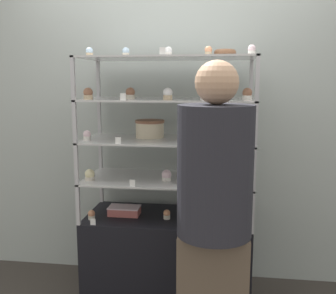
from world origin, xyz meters
TOP-DOWN VIEW (x-y plane):
  - back_wall at (0.00, 0.41)m, footprint 8.00×0.05m
  - display_base at (0.00, 0.00)m, footprint 1.16×0.54m
  - display_riser_lower at (0.00, 0.00)m, footprint 1.16×0.54m
  - display_riser_middle at (0.00, 0.00)m, footprint 1.16×0.54m
  - display_riser_upper at (0.00, 0.00)m, footprint 1.16×0.54m
  - display_riser_top at (0.00, 0.00)m, footprint 1.16×0.54m
  - layer_cake_centerpiece at (-0.14, 0.07)m, footprint 0.21×0.21m
  - sheet_cake_frosted at (-0.31, -0.02)m, footprint 0.22×0.13m
  - cupcake_0 at (-0.52, -0.14)m, footprint 0.05×0.05m
  - cupcake_1 at (0.00, -0.06)m, footprint 0.05×0.05m
  - cupcake_2 at (0.27, -0.12)m, footprint 0.05×0.05m
  - cupcake_3 at (0.52, -0.08)m, footprint 0.05×0.05m
  - price_tag_0 at (-0.47, -0.25)m, footprint 0.04×0.00m
  - cupcake_4 at (-0.53, -0.13)m, footprint 0.07×0.07m
  - cupcake_5 at (0.00, -0.07)m, footprint 0.07×0.07m
  - cupcake_6 at (0.52, -0.05)m, footprint 0.07×0.07m
  - price_tag_1 at (-0.20, -0.25)m, footprint 0.04×0.00m
  - cupcake_7 at (-0.53, -0.13)m, footprint 0.05×0.05m
  - cupcake_8 at (0.18, -0.10)m, footprint 0.05×0.05m
  - cupcake_9 at (0.52, -0.07)m, footprint 0.05×0.05m
  - price_tag_2 at (-0.29, -0.25)m, footprint 0.04×0.00m
  - cupcake_10 at (-0.51, -0.14)m, footprint 0.06×0.06m
  - cupcake_11 at (-0.25, -0.05)m, footprint 0.06×0.06m
  - cupcake_12 at (0.01, -0.11)m, footprint 0.06×0.06m
  - cupcake_13 at (0.25, -0.08)m, footprint 0.06×0.06m
  - cupcake_14 at (0.52, -0.07)m, footprint 0.06×0.06m
  - price_tag_3 at (-0.25, -0.25)m, footprint 0.04×0.00m
  - cupcake_15 at (-0.51, -0.09)m, footprint 0.05×0.05m
  - cupcake_16 at (-0.27, -0.06)m, footprint 0.05×0.05m
  - cupcake_17 at (0.01, -0.08)m, footprint 0.05×0.05m
  - cupcake_18 at (0.27, -0.09)m, footprint 0.05×0.05m
  - cupcake_19 at (0.54, -0.14)m, footprint 0.05×0.05m
  - price_tag_4 at (-0.00, -0.25)m, footprint 0.04×0.00m
  - donut_glazed at (0.38, -0.04)m, footprint 0.14×0.14m
  - customer_figure at (0.34, -0.68)m, footprint 0.39×0.39m

SIDE VIEW (x-z plane):
  - display_base at x=0.00m, z-range 0.00..0.62m
  - price_tag_0 at x=-0.47m, z-range 0.62..0.67m
  - sheet_cake_frosted at x=-0.31m, z-range 0.62..0.69m
  - cupcake_0 at x=-0.52m, z-range 0.62..0.69m
  - cupcake_1 at x=0.00m, z-range 0.62..0.69m
  - cupcake_2 at x=0.27m, z-range 0.62..0.69m
  - cupcake_3 at x=0.52m, z-range 0.62..0.69m
  - display_riser_lower at x=0.00m, z-range 0.75..1.02m
  - customer_figure at x=0.34m, z-range 0.06..1.74m
  - price_tag_1 at x=-0.20m, z-range 0.90..0.95m
  - cupcake_4 at x=-0.53m, z-range 0.90..0.98m
  - cupcake_5 at x=0.00m, z-range 0.90..0.98m
  - cupcake_6 at x=0.52m, z-range 0.90..0.98m
  - display_riser_middle at x=0.00m, z-range 1.02..1.30m
  - price_tag_2 at x=-0.29m, z-range 1.18..1.22m
  - cupcake_7 at x=-0.53m, z-range 1.18..1.25m
  - cupcake_8 at x=0.18m, z-range 1.18..1.25m
  - cupcake_9 at x=0.52m, z-range 1.18..1.25m
  - layer_cake_centerpiece at x=-0.14m, z-range 1.18..1.30m
  - back_wall at x=0.00m, z-range 0.00..2.60m
  - display_riser_upper at x=0.00m, z-range 1.30..1.58m
  - price_tag_3 at x=-0.25m, z-range 1.45..1.50m
  - cupcake_10 at x=-0.51m, z-range 1.45..1.53m
  - cupcake_11 at x=-0.25m, z-range 1.45..1.53m
  - cupcake_12 at x=0.01m, z-range 1.45..1.53m
  - cupcake_13 at x=0.25m, z-range 1.45..1.53m
  - cupcake_14 at x=0.52m, z-range 1.45..1.53m
  - display_riser_top at x=0.00m, z-range 1.58..1.85m
  - donut_glazed at x=0.38m, z-range 1.73..1.77m
  - price_tag_4 at x=0.00m, z-range 1.73..1.78m
  - cupcake_15 at x=-0.51m, z-range 1.73..1.79m
  - cupcake_16 at x=-0.27m, z-range 1.73..1.79m
  - cupcake_17 at x=0.01m, z-range 1.73..1.79m
  - cupcake_18 at x=0.27m, z-range 1.73..1.79m
  - cupcake_19 at x=0.54m, z-range 1.73..1.79m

